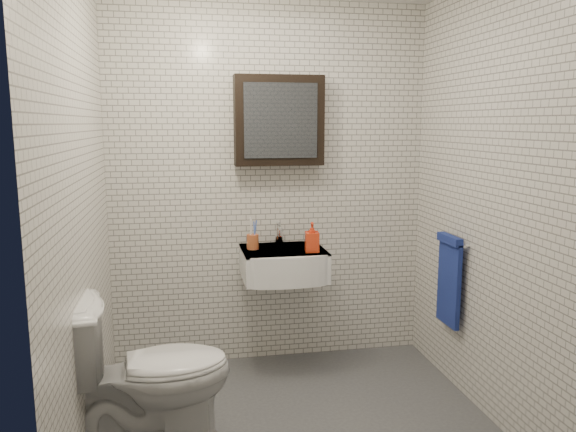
% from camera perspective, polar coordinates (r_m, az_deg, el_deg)
% --- Properties ---
extents(ground, '(2.20, 2.00, 0.01)m').
position_cam_1_polar(ground, '(3.35, 1.13, -20.61)').
color(ground, '#45474C').
rests_on(ground, ground).
extents(room_shell, '(2.22, 2.02, 2.51)m').
position_cam_1_polar(room_shell, '(2.91, 1.22, 5.13)').
color(room_shell, silver).
rests_on(room_shell, ground).
extents(washbasin, '(0.55, 0.50, 0.20)m').
position_cam_1_polar(washbasin, '(3.75, -0.38, -4.90)').
color(washbasin, white).
rests_on(washbasin, room_shell).
extents(faucet, '(0.06, 0.20, 0.15)m').
position_cam_1_polar(faucet, '(3.90, -0.90, -1.90)').
color(faucet, silver).
rests_on(faucet, washbasin).
extents(mirror_cabinet, '(0.60, 0.15, 0.60)m').
position_cam_1_polar(mirror_cabinet, '(3.82, -0.92, 9.66)').
color(mirror_cabinet, black).
rests_on(mirror_cabinet, room_shell).
extents(towel_rail, '(0.09, 0.30, 0.58)m').
position_cam_1_polar(towel_rail, '(3.72, 16.07, -5.92)').
color(towel_rail, silver).
rests_on(towel_rail, room_shell).
extents(toothbrush_cup, '(0.09, 0.09, 0.22)m').
position_cam_1_polar(toothbrush_cup, '(3.76, -3.61, -2.55)').
color(toothbrush_cup, '#B4552D').
rests_on(toothbrush_cup, washbasin).
extents(soap_bottle, '(0.10, 0.10, 0.19)m').
position_cam_1_polar(soap_bottle, '(3.67, 2.46, -2.17)').
color(soap_bottle, '#FF511A').
rests_on(soap_bottle, washbasin).
extents(toilet, '(0.87, 0.56, 0.84)m').
position_cam_1_polar(toilet, '(3.05, -13.98, -15.31)').
color(toilet, white).
rests_on(toilet, ground).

